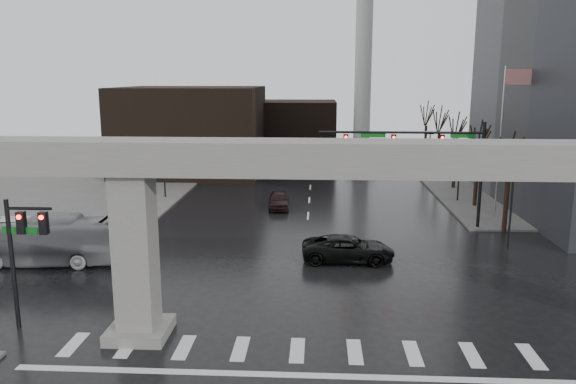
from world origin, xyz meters
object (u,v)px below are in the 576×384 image
Objects in this scene: city_bus at (37,240)px; far_car at (279,200)px; pickup_truck at (348,249)px; signal_mast_arm at (430,151)px.

far_car is at bearing -44.65° from city_bus.
far_car is (13.59, 15.42, -0.75)m from city_bus.
pickup_truck is 14.85m from far_car.
pickup_truck is at bearing -127.97° from signal_mast_arm.
city_bus is (-18.89, -1.55, 0.69)m from pickup_truck.
pickup_truck is 1.32× the size of far_car.
city_bus is at bearing 95.34° from pickup_truck.
signal_mast_arm is 2.13× the size of pickup_truck.
pickup_truck is 18.96m from city_bus.
signal_mast_arm is 27.31m from city_bus.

